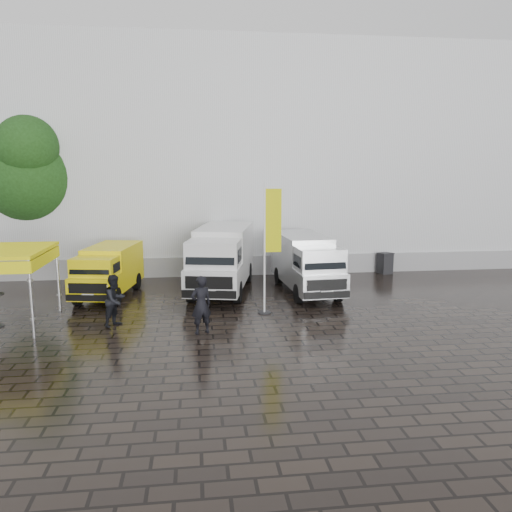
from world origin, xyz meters
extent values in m
plane|color=black|center=(0.00, 0.00, 0.00)|extent=(120.00, 120.00, 0.00)
cube|color=silver|center=(2.00, 16.00, 6.00)|extent=(44.00, 16.00, 12.00)
cube|color=gray|center=(2.00, 7.95, 0.50)|extent=(44.00, 0.15, 1.00)
cylinder|color=silver|center=(-8.13, 2.14, 1.28)|extent=(0.10, 0.10, 2.56)
cylinder|color=silver|center=(-8.13, -1.07, 1.28)|extent=(0.10, 0.10, 2.56)
cylinder|color=black|center=(-0.29, 0.88, 0.02)|extent=(0.50, 0.50, 0.04)
cylinder|color=white|center=(-0.29, 0.88, 2.46)|extent=(0.07, 0.07, 4.92)
cube|color=#D6D90B|center=(0.04, 0.88, 3.54)|extent=(0.60, 0.03, 2.36)
cylinder|color=black|center=(-11.00, 9.03, 2.09)|extent=(0.59, 0.59, 4.19)
sphere|color=#183510|center=(-11.00, 9.03, 5.02)|extent=(4.60, 4.60, 4.60)
sphere|color=#183510|center=(-11.60, 9.93, 6.91)|extent=(2.72, 2.72, 2.72)
cube|color=black|center=(7.05, 7.46, 0.55)|extent=(0.82, 0.82, 1.11)
imported|color=black|center=(-2.71, -1.23, 0.99)|extent=(0.84, 0.69, 1.97)
imported|color=black|center=(-5.68, -0.04, 0.92)|extent=(1.07, 1.13, 1.83)
camera|label=1|loc=(-2.83, -17.37, 5.41)|focal=35.00mm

